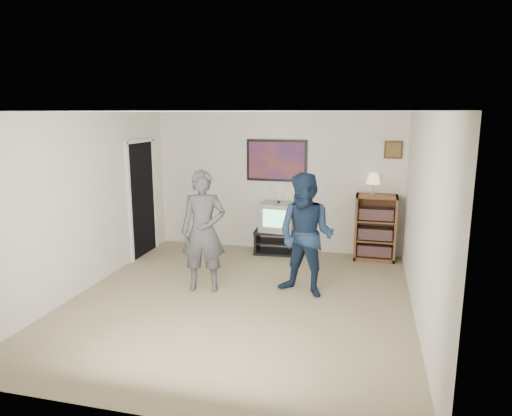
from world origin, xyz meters
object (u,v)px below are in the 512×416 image
at_px(bookshelf, 375,228).
at_px(person_short, 306,235).
at_px(crt_television, 278,217).
at_px(person_tall, 203,231).
at_px(media_stand, 278,242).

xyz_separation_m(bookshelf, person_short, (-0.95, -1.84, 0.29)).
distance_m(crt_television, person_tall, 2.08).
bearing_deg(bookshelf, person_short, -117.27).
xyz_separation_m(crt_television, person_short, (0.73, -1.79, 0.18)).
bearing_deg(person_tall, media_stand, 59.35).
relative_size(person_tall, person_short, 1.01).
height_order(media_stand, crt_television, crt_television).
xyz_separation_m(crt_television, bookshelf, (1.68, 0.05, -0.11)).
relative_size(crt_television, person_short, 0.35).
height_order(media_stand, bookshelf, bookshelf).
bearing_deg(crt_television, person_tall, -103.11).
bearing_deg(crt_television, person_short, -61.40).
relative_size(bookshelf, person_tall, 0.66).
xyz_separation_m(crt_television, person_tall, (-0.69, -1.95, 0.19)).
relative_size(media_stand, person_short, 0.51).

